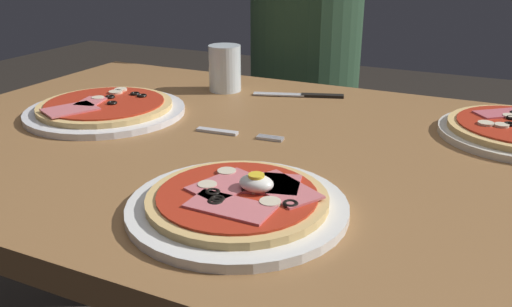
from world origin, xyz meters
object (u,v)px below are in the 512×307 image
Objects in this scene: fork at (232,133)px; dining_table at (261,202)px; water_glass_near at (225,71)px; pizza_across_right at (105,109)px; diner_person at (303,112)px; pizza_foreground at (238,202)px; knife at (305,95)px.

dining_table is at bearing -13.45° from fork.
dining_table is 12.78× the size of water_glass_near.
dining_table is 0.36m from pizza_across_right.
water_glass_near reaches higher than dining_table.
diner_person is (0.14, 0.71, -0.19)m from pizza_across_right.
dining_table is 4.71× the size of pizza_foreground.
knife is (-0.04, 0.30, 0.11)m from dining_table.
pizza_foreground is 2.71× the size of water_glass_near.
water_glass_near is at bearing 120.71° from fork.
pizza_foreground reaches higher than fork.
dining_table is 0.38m from water_glass_near.
knife is at bearing 8.99° from water_glass_near.
pizza_across_right is at bearing -115.57° from water_glass_near.
pizza_across_right is (-0.34, 0.01, 0.12)m from dining_table.
dining_table is at bearing -51.64° from water_glass_near.
pizza_across_right is 0.74m from diner_person.
diner_person is (-0.13, 0.71, -0.18)m from fork.
fork is (-0.06, 0.01, 0.11)m from dining_table.
knife is at bearing 110.45° from diner_person.
knife is (-0.11, 0.53, -0.01)m from pizza_foreground.
pizza_foreground is at bearing -60.68° from fork.
knife reaches higher than fork.
knife is at bearing 96.72° from dining_table.
fork is (0.15, -0.26, -0.04)m from water_glass_near.
pizza_across_right is 0.41m from knife.
water_glass_near is at bearing 128.36° from dining_table.
dining_table is 0.75m from diner_person.
fork is 0.74m from diner_person.
dining_table is 0.27m from pizza_foreground.
water_glass_near is at bearing 87.20° from diner_person.
water_glass_near is at bearing 120.03° from pizza_foreground.
dining_table is 0.13m from fork.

